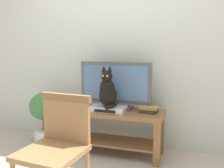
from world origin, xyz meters
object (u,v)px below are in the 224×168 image
at_px(media_box, 108,109).
at_px(wooden_chair, 58,141).
at_px(tv, 115,85).
at_px(book_stack, 149,109).
at_px(cat, 108,91).
at_px(potted_plant, 44,114).
at_px(tv_stand, 113,124).

distance_m(media_box, wooden_chair, 0.96).
bearing_deg(wooden_chair, tv, 82.60).
bearing_deg(book_stack, cat, -166.94).
xyz_separation_m(tv, cat, (-0.04, -0.17, -0.05)).
distance_m(tv, potted_plant, 1.01).
xyz_separation_m(tv, wooden_chair, (-0.14, -1.11, -0.30)).
distance_m(tv_stand, potted_plant, 0.92).
bearing_deg(tv_stand, wooden_chair, -97.97).
xyz_separation_m(wooden_chair, potted_plant, (-0.77, 0.98, -0.10)).
distance_m(wooden_chair, book_stack, 1.18).
height_order(media_box, cat, cat).
bearing_deg(cat, tv_stand, 65.67).
bearing_deg(tv_stand, potted_plant, -177.39).
relative_size(tv_stand, media_box, 2.90).
height_order(media_box, wooden_chair, wooden_chair).
distance_m(cat, wooden_chair, 0.98).
bearing_deg(cat, wooden_chair, -96.33).
distance_m(tv_stand, book_stack, 0.46).
bearing_deg(media_box, tv_stand, 61.09).
bearing_deg(media_box, cat, -85.72).
bearing_deg(tv_stand, book_stack, 2.45).
relative_size(tv_stand, tv, 1.37).
xyz_separation_m(media_box, wooden_chair, (-0.10, -0.95, -0.04)).
distance_m(tv, wooden_chair, 1.15).
bearing_deg(media_box, tv, 75.21).
height_order(media_box, book_stack, book_stack).
bearing_deg(wooden_chair, cat, 83.67).
relative_size(wooden_chair, book_stack, 4.30).
distance_m(tv_stand, wooden_chair, 1.05).
distance_m(tv_stand, cat, 0.41).
bearing_deg(media_box, book_stack, 11.35).
bearing_deg(media_box, wooden_chair, -96.17).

